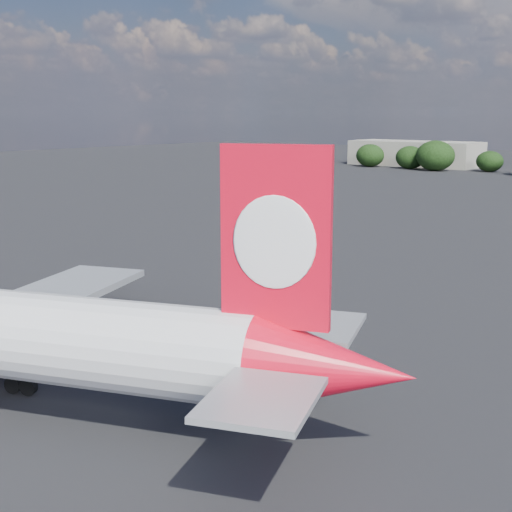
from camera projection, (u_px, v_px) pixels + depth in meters
The scene contains 2 objects.
ground at pixel (394, 245), 94.20m from camera, with size 500.00×500.00×0.00m, color black.
terminal_building at pixel (415, 153), 233.73m from camera, with size 42.00×16.00×8.00m.
Camera 1 is at (44.96, -23.02, 17.17)m, focal length 50.00 mm.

